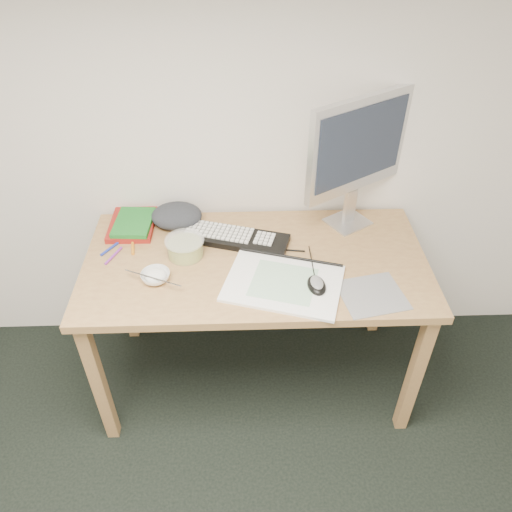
{
  "coord_description": "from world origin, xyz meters",
  "views": [
    {
      "loc": [
        0.15,
        -0.14,
        2.05
      ],
      "look_at": [
        0.2,
        1.36,
        0.83
      ],
      "focal_mm": 35.0,
      "sensor_mm": 36.0,
      "label": 1
    }
  ],
  "objects": [
    {
      "name": "marker_blue",
      "position": [
        -0.4,
        1.52,
        0.76
      ],
      "size": [
        0.08,
        0.1,
        0.01
      ],
      "primitive_type": "cylinder",
      "rotation": [
        0.0,
        1.57,
        0.98
      ],
      "color": "#1C2D9C",
      "rests_on": "desk"
    },
    {
      "name": "mouse",
      "position": [
        0.43,
        1.25,
        0.78
      ],
      "size": [
        0.08,
        0.12,
        0.04
      ],
      "primitive_type": "ellipsoid",
      "rotation": [
        0.0,
        0.0,
        0.11
      ],
      "color": "black",
      "rests_on": "sketchpad"
    },
    {
      "name": "rice_bowl",
      "position": [
        -0.19,
        1.32,
        0.77
      ],
      "size": [
        0.14,
        0.14,
        0.04
      ],
      "primitive_type": "imported",
      "rotation": [
        0.0,
        0.0,
        -0.24
      ],
      "color": "white",
      "rests_on": "desk"
    },
    {
      "name": "pencil_black",
      "position": [
        0.31,
        1.49,
        0.75
      ],
      "size": [
        0.19,
        0.04,
        0.01
      ],
      "primitive_type": "cylinder",
      "rotation": [
        0.0,
        1.57,
        -0.14
      ],
      "color": "black",
      "rests_on": "desk"
    },
    {
      "name": "mousepad",
      "position": [
        0.63,
        1.21,
        0.75
      ],
      "size": [
        0.27,
        0.25,
        0.0
      ],
      "primitive_type": "cube",
      "rotation": [
        0.0,
        0.0,
        0.2
      ],
      "color": "slate",
      "rests_on": "desk"
    },
    {
      "name": "marker_purple",
      "position": [
        -0.38,
        1.47,
        0.76
      ],
      "size": [
        0.06,
        0.11,
        0.01
      ],
      "primitive_type": "cylinder",
      "rotation": [
        0.0,
        1.57,
        1.16
      ],
      "color": "purple",
      "rests_on": "desk"
    },
    {
      "name": "keyboard",
      "position": [
        0.12,
        1.56,
        0.76
      ],
      "size": [
        0.47,
        0.27,
        0.03
      ],
      "primitive_type": "cube",
      "rotation": [
        0.0,
        0.0,
        -0.29
      ],
      "color": "black",
      "rests_on": "desk"
    },
    {
      "name": "fruit_tub",
      "position": [
        -0.08,
        1.47,
        0.79
      ],
      "size": [
        0.19,
        0.19,
        0.08
      ],
      "primitive_type": "cylinder",
      "rotation": [
        0.0,
        0.0,
        -0.24
      ],
      "color": "#E2B64F",
      "rests_on": "desk"
    },
    {
      "name": "desk",
      "position": [
        0.2,
        1.43,
        0.67
      ],
      "size": [
        1.4,
        0.7,
        0.75
      ],
      "color": "tan",
      "rests_on": "ground"
    },
    {
      "name": "cloth_lump",
      "position": [
        -0.14,
        1.7,
        0.79
      ],
      "size": [
        0.22,
        0.19,
        0.08
      ],
      "primitive_type": "ellipsoid",
      "rotation": [
        0.0,
        0.0,
        0.21
      ],
      "color": "#282B30",
      "rests_on": "desk"
    },
    {
      "name": "pencil_tan",
      "position": [
        0.23,
        1.5,
        0.75
      ],
      "size": [
        0.14,
        0.09,
        0.01
      ],
      "primitive_type": "cylinder",
      "rotation": [
        0.0,
        1.57,
        -0.55
      ],
      "color": "tan",
      "rests_on": "desk"
    },
    {
      "name": "sketchpad",
      "position": [
        0.3,
        1.28,
        0.76
      ],
      "size": [
        0.51,
        0.42,
        0.01
      ],
      "primitive_type": "cube",
      "rotation": [
        0.0,
        0.0,
        -0.29
      ],
      "color": "silver",
      "rests_on": "desk"
    },
    {
      "name": "chopsticks",
      "position": [
        -0.19,
        1.29,
        0.79
      ],
      "size": [
        0.22,
        0.11,
        0.02
      ],
      "primitive_type": "cylinder",
      "rotation": [
        0.0,
        1.57,
        -0.42
      ],
      "color": "silver",
      "rests_on": "rice_bowl"
    },
    {
      "name": "marker_orange",
      "position": [
        -0.31,
        1.54,
        0.76
      ],
      "size": [
        0.04,
        0.14,
        0.01
      ],
      "primitive_type": "cylinder",
      "rotation": [
        0.0,
        1.57,
        1.75
      ],
      "color": "orange",
      "rests_on": "desk"
    },
    {
      "name": "book_red",
      "position": [
        -0.33,
        1.68,
        0.76
      ],
      "size": [
        0.19,
        0.26,
        0.03
      ],
      "primitive_type": "cube",
      "rotation": [
        0.0,
        0.0,
        -0.01
      ],
      "color": "maroon",
      "rests_on": "desk"
    },
    {
      "name": "book_green",
      "position": [
        -0.32,
        1.66,
        0.79
      ],
      "size": [
        0.17,
        0.22,
        0.02
      ],
      "primitive_type": "cube",
      "rotation": [
        0.0,
        0.0,
        -0.06
      ],
      "color": "#1A6923",
      "rests_on": "book_red"
    },
    {
      "name": "monitor",
      "position": [
        0.62,
        1.68,
        1.11
      ],
      "size": [
        0.44,
        0.29,
        0.58
      ],
      "rotation": [
        0.0,
        0.0,
        0.56
      ],
      "color": "silver",
      "rests_on": "desk"
    },
    {
      "name": "pencil_pink",
      "position": [
        0.23,
        1.46,
        0.75
      ],
      "size": [
        0.18,
        0.03,
        0.01
      ],
      "primitive_type": "cylinder",
      "rotation": [
        0.0,
        1.57,
        -0.12
      ],
      "color": "pink",
      "rests_on": "desk"
    }
  ]
}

